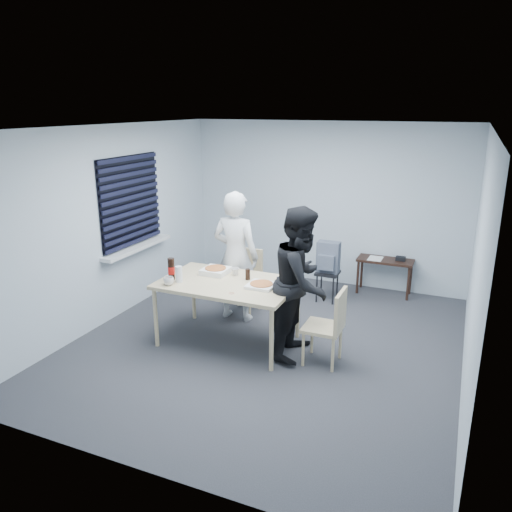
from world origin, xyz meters
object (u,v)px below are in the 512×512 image
at_px(backpack, 328,258).
at_px(mug_a, 169,281).
at_px(person_white, 236,256).
at_px(stool, 327,279).
at_px(side_table, 385,264).
at_px(mug_b, 235,272).
at_px(soda_bottle, 171,269).
at_px(dining_table, 228,286).
at_px(person_black, 301,283).
at_px(chair_right, 331,322).
at_px(chair_far, 246,276).

distance_m(backpack, mug_a, 2.56).
bearing_deg(person_white, stool, -131.66).
height_order(person_white, side_table, person_white).
xyz_separation_m(backpack, mug_a, (-1.35, -2.16, 0.16)).
xyz_separation_m(mug_a, mug_b, (0.57, 0.63, -0.00)).
bearing_deg(person_white, soda_bottle, 63.38).
distance_m(stool, soda_bottle, 2.52).
bearing_deg(person_white, mug_b, 114.69).
relative_size(dining_table, mug_a, 13.17).
height_order(person_black, mug_a, person_black).
height_order(chair_right, person_white, person_white).
xyz_separation_m(side_table, mug_b, (-1.52, -2.18, 0.36)).
xyz_separation_m(person_black, soda_bottle, (-1.57, -0.26, 0.03)).
relative_size(dining_table, person_black, 0.92).
bearing_deg(side_table, mug_b, -124.85).
xyz_separation_m(dining_table, mug_a, (-0.59, -0.37, 0.11)).
bearing_deg(backpack, chair_far, -131.50).
relative_size(person_black, backpack, 3.84).
xyz_separation_m(mug_a, soda_bottle, (-0.08, 0.19, 0.08)).
distance_m(chair_far, soda_bottle, 1.35).
relative_size(backpack, soda_bottle, 1.71).
xyz_separation_m(dining_table, chair_far, (-0.22, 1.02, -0.22)).
bearing_deg(mug_b, soda_bottle, -145.50).
distance_m(person_black, soda_bottle, 1.60).
relative_size(person_black, soda_bottle, 6.58).
bearing_deg(dining_table, mug_a, -147.99).
relative_size(dining_table, mug_b, 16.20).
distance_m(stool, mug_a, 2.61).
distance_m(person_white, backpack, 1.48).
bearing_deg(mug_a, chair_far, 74.89).
bearing_deg(mug_b, person_black, -11.26).
xyz_separation_m(dining_table, chair_right, (1.30, -0.05, -0.22)).
bearing_deg(backpack, stool, 100.12).
bearing_deg(stool, soda_bottle, -125.63).
height_order(chair_right, stool, chair_right).
distance_m(chair_far, backpack, 1.26).
bearing_deg(dining_table, mug_b, 94.57).
height_order(person_black, mug_b, person_black).
bearing_deg(stool, mug_b, -116.75).
bearing_deg(soda_bottle, chair_far, 69.46).
bearing_deg(side_table, stool, -139.44).
height_order(person_black, side_table, person_black).
height_order(chair_far, person_white, person_white).
height_order(dining_table, mug_a, mug_a).
bearing_deg(dining_table, person_black, 4.79).
distance_m(chair_right, side_table, 2.49).
height_order(chair_right, mug_a, chair_right).
height_order(stool, mug_b, mug_b).
distance_m(chair_right, backpack, 1.92).
bearing_deg(backpack, chair_right, -63.53).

